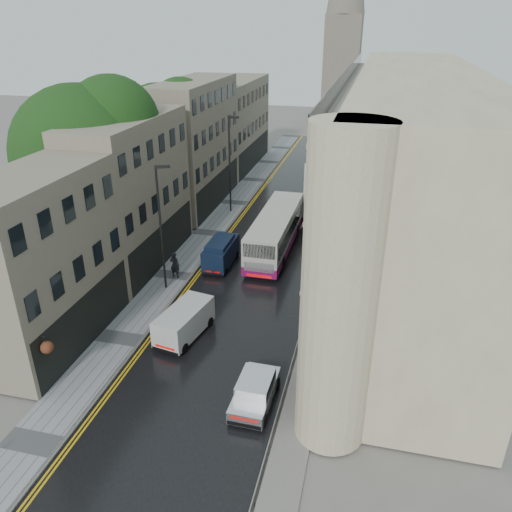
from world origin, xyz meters
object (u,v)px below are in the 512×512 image
at_px(navy_van, 204,259).
at_px(lamp_post_far, 230,166).
at_px(silver_hatchback, 231,407).
at_px(pedestrian, 175,265).
at_px(cream_bus, 251,246).
at_px(white_lorry, 304,198).
at_px(tree_near, 85,176).
at_px(white_van, 158,332).
at_px(tree_far, 162,146).
at_px(lamp_post_near, 161,230).

height_order(navy_van, lamp_post_far, lamp_post_far).
height_order(silver_hatchback, pedestrian, pedestrian).
relative_size(cream_bus, white_lorry, 1.39).
height_order(silver_hatchback, navy_van, navy_van).
bearing_deg(tree_near, cream_bus, 11.46).
distance_m(navy_van, lamp_post_far, 13.52).
bearing_deg(pedestrian, cream_bus, -139.79).
bearing_deg(cream_bus, white_van, -102.55).
xyz_separation_m(silver_hatchback, lamp_post_far, (-7.93, 27.06, 3.93)).
relative_size(tree_far, navy_van, 2.86).
bearing_deg(cream_bus, navy_van, -145.88).
bearing_deg(tree_far, cream_bus, -42.63).
bearing_deg(lamp_post_near, tree_near, 135.23).
xyz_separation_m(cream_bus, lamp_post_far, (-4.84, 10.86, 3.09)).
relative_size(cream_bus, lamp_post_near, 1.32).
bearing_deg(pedestrian, lamp_post_near, 91.68).
relative_size(white_van, lamp_post_near, 0.49).
distance_m(cream_bus, navy_van, 3.74).
distance_m(white_lorry, silver_hatchback, 26.76).
distance_m(pedestrian, lamp_post_near, 3.73).
distance_m(cream_bus, white_lorry, 10.81).
bearing_deg(tree_far, lamp_post_near, -67.26).
bearing_deg(silver_hatchback, navy_van, 114.91).
bearing_deg(white_lorry, pedestrian, -125.49).
bearing_deg(white_lorry, cream_bus, -111.02).
xyz_separation_m(tree_near, silver_hatchback, (14.91, -13.80, -6.19)).
bearing_deg(silver_hatchback, tree_far, 119.92).
distance_m(white_van, navy_van, 9.50).
xyz_separation_m(tree_near, navy_van, (8.74, 0.33, -5.82)).
relative_size(silver_hatchback, lamp_post_far, 0.43).
height_order(cream_bus, white_van, cream_bus).
height_order(white_van, lamp_post_near, lamp_post_near).
bearing_deg(navy_van, tree_near, -177.74).
bearing_deg(tree_near, lamp_post_near, -21.38).
distance_m(cream_bus, pedestrian, 6.01).
distance_m(tree_near, white_van, 14.28).
bearing_deg(silver_hatchback, lamp_post_far, 107.66).
bearing_deg(white_lorry, tree_near, -145.80).
xyz_separation_m(tree_far, navy_van, (8.44, -12.67, -5.10)).
bearing_deg(silver_hatchback, lamp_post_near, 127.18).
bearing_deg(pedestrian, tree_near, -4.44).
relative_size(white_lorry, silver_hatchback, 2.12).
distance_m(white_lorry, lamp_post_far, 7.70).
bearing_deg(silver_hatchback, tree_near, 138.53).
relative_size(tree_far, white_van, 2.93).
height_order(tree_near, cream_bus, tree_near).
xyz_separation_m(navy_van, pedestrian, (-1.78, -1.43, -0.01)).
height_order(lamp_post_near, lamp_post_far, lamp_post_far).
distance_m(tree_near, lamp_post_near, 7.78).
distance_m(navy_van, lamp_post_near, 4.88).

